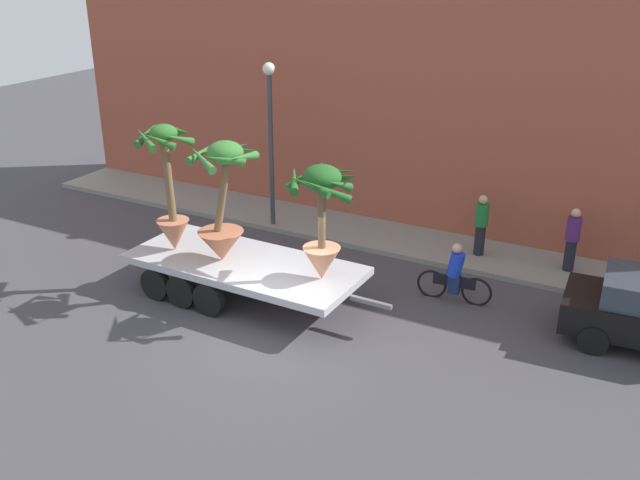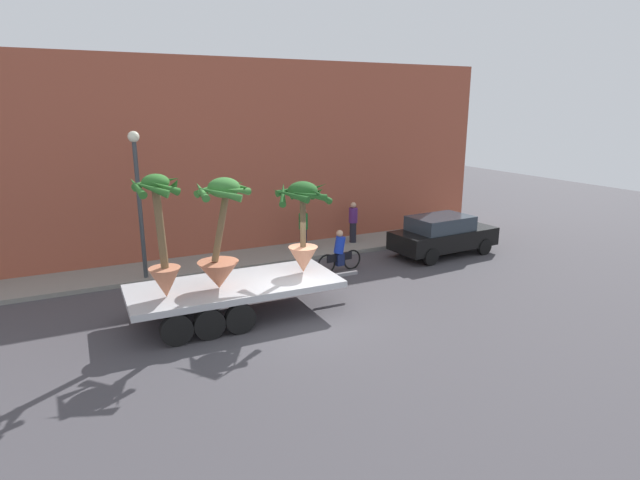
{
  "view_description": "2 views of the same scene",
  "coord_description": "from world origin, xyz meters",
  "px_view_note": "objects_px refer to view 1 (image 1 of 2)",
  "views": [
    {
      "loc": [
        7.42,
        -11.57,
        8.06
      ],
      "look_at": [
        0.07,
        2.01,
        1.52
      ],
      "focal_mm": 39.52,
      "sensor_mm": 36.0,
      "label": 1
    },
    {
      "loc": [
        -5.48,
        -12.04,
        5.76
      ],
      "look_at": [
        1.58,
        2.04,
        1.63
      ],
      "focal_mm": 28.95,
      "sensor_mm": 36.0,
      "label": 2
    }
  ],
  "objects_px": {
    "flatbed_trailer": "(236,267)",
    "potted_palm_front": "(169,192)",
    "cyclist": "(455,276)",
    "pedestrian_near_gate": "(572,238)",
    "potted_palm_middle": "(223,209)",
    "pedestrian_far_left": "(481,224)",
    "street_lamp": "(270,124)",
    "potted_palm_rear": "(322,217)"
  },
  "relations": [
    {
      "from": "flatbed_trailer",
      "to": "street_lamp",
      "type": "height_order",
      "value": "street_lamp"
    },
    {
      "from": "potted_palm_front",
      "to": "pedestrian_far_left",
      "type": "height_order",
      "value": "potted_palm_front"
    },
    {
      "from": "flatbed_trailer",
      "to": "potted_palm_rear",
      "type": "distance_m",
      "value": 2.91
    },
    {
      "from": "potted_palm_middle",
      "to": "potted_palm_front",
      "type": "bearing_deg",
      "value": -177.64
    },
    {
      "from": "potted_palm_front",
      "to": "cyclist",
      "type": "xyz_separation_m",
      "value": [
        6.47,
        2.52,
        -1.83
      ]
    },
    {
      "from": "pedestrian_near_gate",
      "to": "street_lamp",
      "type": "height_order",
      "value": "street_lamp"
    },
    {
      "from": "potted_palm_middle",
      "to": "cyclist",
      "type": "relative_size",
      "value": 1.62
    },
    {
      "from": "potted_palm_rear",
      "to": "potted_palm_front",
      "type": "height_order",
      "value": "potted_palm_front"
    },
    {
      "from": "flatbed_trailer",
      "to": "potted_palm_middle",
      "type": "bearing_deg",
      "value": -128.2
    },
    {
      "from": "potted_palm_front",
      "to": "street_lamp",
      "type": "distance_m",
      "value": 4.51
    },
    {
      "from": "flatbed_trailer",
      "to": "pedestrian_far_left",
      "type": "bearing_deg",
      "value": 46.84
    },
    {
      "from": "cyclist",
      "to": "pedestrian_near_gate",
      "type": "distance_m",
      "value": 3.56
    },
    {
      "from": "street_lamp",
      "to": "pedestrian_far_left",
      "type": "bearing_deg",
      "value": 6.82
    },
    {
      "from": "flatbed_trailer",
      "to": "potted_palm_front",
      "type": "xyz_separation_m",
      "value": [
        -1.68,
        -0.26,
        1.73
      ]
    },
    {
      "from": "flatbed_trailer",
      "to": "street_lamp",
      "type": "distance_m",
      "value": 5.1
    },
    {
      "from": "potted_palm_rear",
      "to": "pedestrian_near_gate",
      "type": "bearing_deg",
      "value": 47.39
    },
    {
      "from": "pedestrian_far_left",
      "to": "flatbed_trailer",
      "type": "bearing_deg",
      "value": -133.16
    },
    {
      "from": "potted_palm_rear",
      "to": "cyclist",
      "type": "height_order",
      "value": "potted_palm_rear"
    },
    {
      "from": "potted_palm_middle",
      "to": "potted_palm_front",
      "type": "height_order",
      "value": "potted_palm_front"
    },
    {
      "from": "flatbed_trailer",
      "to": "potted_palm_front",
      "type": "relative_size",
      "value": 2.14
    },
    {
      "from": "potted_palm_middle",
      "to": "potted_palm_front",
      "type": "xyz_separation_m",
      "value": [
        -1.52,
        -0.06,
        0.19
      ]
    },
    {
      "from": "potted_palm_front",
      "to": "street_lamp",
      "type": "height_order",
      "value": "street_lamp"
    },
    {
      "from": "flatbed_trailer",
      "to": "potted_palm_middle",
      "type": "relative_size",
      "value": 2.28
    },
    {
      "from": "cyclist",
      "to": "street_lamp",
      "type": "bearing_deg",
      "value": 163.13
    },
    {
      "from": "flatbed_trailer",
      "to": "cyclist",
      "type": "distance_m",
      "value": 5.3
    },
    {
      "from": "potted_palm_rear",
      "to": "pedestrian_far_left",
      "type": "height_order",
      "value": "potted_palm_rear"
    },
    {
      "from": "potted_palm_middle",
      "to": "street_lamp",
      "type": "relative_size",
      "value": 0.62
    },
    {
      "from": "potted_palm_rear",
      "to": "pedestrian_near_gate",
      "type": "distance_m",
      "value": 6.97
    },
    {
      "from": "flatbed_trailer",
      "to": "potted_palm_front",
      "type": "bearing_deg",
      "value": -171.08
    },
    {
      "from": "potted_palm_rear",
      "to": "pedestrian_near_gate",
      "type": "xyz_separation_m",
      "value": [
        4.62,
        5.02,
        -1.44
      ]
    },
    {
      "from": "flatbed_trailer",
      "to": "pedestrian_far_left",
      "type": "relative_size",
      "value": 3.97
    },
    {
      "from": "potted_palm_middle",
      "to": "pedestrian_far_left",
      "type": "relative_size",
      "value": 1.74
    },
    {
      "from": "potted_palm_middle",
      "to": "pedestrian_near_gate",
      "type": "bearing_deg",
      "value": 36.38
    },
    {
      "from": "potted_palm_middle",
      "to": "potted_palm_front",
      "type": "relative_size",
      "value": 0.94
    },
    {
      "from": "flatbed_trailer",
      "to": "street_lamp",
      "type": "relative_size",
      "value": 1.41
    },
    {
      "from": "potted_palm_front",
      "to": "pedestrian_near_gate",
      "type": "height_order",
      "value": "potted_palm_front"
    },
    {
      "from": "potted_palm_front",
      "to": "cyclist",
      "type": "height_order",
      "value": "potted_palm_front"
    },
    {
      "from": "flatbed_trailer",
      "to": "potted_palm_rear",
      "type": "bearing_deg",
      "value": 0.74
    },
    {
      "from": "cyclist",
      "to": "street_lamp",
      "type": "relative_size",
      "value": 0.38
    },
    {
      "from": "potted_palm_front",
      "to": "street_lamp",
      "type": "xyz_separation_m",
      "value": [
        0.11,
        4.45,
        0.73
      ]
    },
    {
      "from": "cyclist",
      "to": "pedestrian_near_gate",
      "type": "xyz_separation_m",
      "value": [
        2.18,
        2.8,
        0.37
      ]
    },
    {
      "from": "potted_palm_rear",
      "to": "pedestrian_far_left",
      "type": "relative_size",
      "value": 1.57
    }
  ]
}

